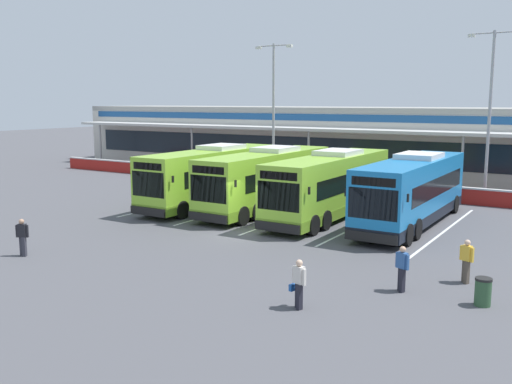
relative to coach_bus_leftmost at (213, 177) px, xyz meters
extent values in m
plane|color=#4C4C51|center=(6.14, -5.73, -1.79)|extent=(200.00, 200.00, 0.00)
cube|color=beige|center=(6.14, 21.27, 0.96)|extent=(70.00, 10.00, 5.50)
cube|color=#19232D|center=(6.14, 16.25, 0.51)|extent=(66.00, 0.08, 2.20)
cube|color=navy|center=(6.14, 16.24, 3.36)|extent=(68.00, 0.08, 0.60)
cube|color=beige|center=(6.14, 14.77, 2.41)|extent=(67.00, 3.00, 0.24)
cube|color=gray|center=(6.14, 21.27, 3.96)|extent=(70.00, 10.00, 0.50)
cylinder|color=#999999|center=(-24.86, 13.57, 0.31)|extent=(0.20, 0.20, 4.20)
cylinder|color=#999999|center=(-12.46, 13.57, 0.31)|extent=(0.20, 0.20, 4.20)
cylinder|color=#999999|center=(-0.06, 13.57, 0.31)|extent=(0.20, 0.20, 4.20)
cylinder|color=#999999|center=(12.34, 13.57, 0.31)|extent=(0.20, 0.20, 4.20)
cube|color=maroon|center=(6.14, 8.77, -1.29)|extent=(60.00, 0.36, 1.00)
cube|color=#B2B2B2|center=(6.14, 8.77, -0.74)|extent=(60.00, 0.40, 0.10)
cube|color=#8CC633|center=(0.00, -0.04, 0.12)|extent=(2.59, 12.01, 3.19)
cube|color=olive|center=(0.00, -0.04, -1.19)|extent=(2.61, 12.03, 0.56)
cube|color=black|center=(0.00, 0.36, 0.36)|extent=(2.61, 9.61, 0.96)
cube|color=black|center=(0.02, -5.99, 0.26)|extent=(2.31, 0.11, 1.40)
cube|color=black|center=(0.02, -6.00, 1.26)|extent=(2.05, 0.09, 0.40)
cube|color=silver|center=(0.00, 0.96, 1.85)|extent=(2.06, 2.81, 0.28)
cube|color=black|center=(0.02, -6.10, -1.24)|extent=(2.45, 0.17, 0.44)
cube|color=black|center=(1.47, -5.63, 0.61)|extent=(0.08, 0.12, 0.36)
cube|color=black|center=(-1.44, -5.64, 0.61)|extent=(0.08, 0.12, 0.36)
cylinder|color=black|center=(1.18, 4.56, -1.27)|extent=(0.32, 1.04, 1.04)
cylinder|color=black|center=(-1.21, 4.56, -1.27)|extent=(0.32, 1.04, 1.04)
cylinder|color=black|center=(1.20, -3.24, -1.27)|extent=(0.32, 1.04, 1.04)
cylinder|color=black|center=(-1.19, -3.24, -1.27)|extent=(0.32, 1.04, 1.04)
cylinder|color=black|center=(1.21, -4.64, -1.27)|extent=(0.32, 1.04, 1.04)
cylinder|color=black|center=(-1.18, -4.64, -1.27)|extent=(0.32, 1.04, 1.04)
cube|color=#8CC633|center=(3.81, 0.38, 0.12)|extent=(2.59, 12.01, 3.19)
cube|color=olive|center=(3.81, 0.38, -1.19)|extent=(2.61, 12.03, 0.56)
cube|color=black|center=(3.80, 0.78, 0.36)|extent=(2.61, 9.61, 0.96)
cube|color=black|center=(3.82, -5.57, 0.26)|extent=(2.31, 0.11, 1.40)
cube|color=black|center=(3.82, -5.58, 1.26)|extent=(2.05, 0.09, 0.40)
cube|color=silver|center=(3.80, 1.38, 1.85)|extent=(2.06, 2.81, 0.28)
cube|color=black|center=(3.82, -5.68, -1.24)|extent=(2.45, 0.17, 0.44)
cube|color=black|center=(5.28, -5.22, 0.61)|extent=(0.08, 0.12, 0.36)
cube|color=black|center=(2.37, -5.22, 0.61)|extent=(0.08, 0.12, 0.36)
cylinder|color=black|center=(4.99, 4.98, -1.27)|extent=(0.32, 1.04, 1.04)
cylinder|color=black|center=(2.60, 4.98, -1.27)|extent=(0.32, 1.04, 1.04)
cylinder|color=black|center=(5.01, -2.82, -1.27)|extent=(0.32, 1.04, 1.04)
cylinder|color=black|center=(2.62, -2.82, -1.27)|extent=(0.32, 1.04, 1.04)
cylinder|color=black|center=(5.01, -4.22, -1.27)|extent=(0.32, 1.04, 1.04)
cylinder|color=black|center=(2.62, -4.22, -1.27)|extent=(0.32, 1.04, 1.04)
cube|color=#8CC633|center=(8.04, 0.31, 0.12)|extent=(2.59, 12.01, 3.19)
cube|color=olive|center=(8.04, 0.31, -1.19)|extent=(2.61, 12.03, 0.56)
cube|color=black|center=(8.04, 0.71, 0.36)|extent=(2.61, 9.61, 0.96)
cube|color=black|center=(8.06, -5.64, 0.26)|extent=(2.31, 0.11, 1.40)
cube|color=black|center=(8.06, -5.65, 1.26)|extent=(2.05, 0.09, 0.40)
cube|color=silver|center=(8.04, 1.31, 1.85)|extent=(2.06, 2.81, 0.28)
cube|color=black|center=(8.06, -5.75, -1.24)|extent=(2.45, 0.17, 0.44)
cube|color=black|center=(9.51, -5.29, 0.61)|extent=(0.08, 0.12, 0.36)
cube|color=black|center=(6.60, -5.30, 0.61)|extent=(0.08, 0.12, 0.36)
cylinder|color=black|center=(9.22, 4.91, -1.27)|extent=(0.32, 1.04, 1.04)
cylinder|color=black|center=(6.83, 4.90, -1.27)|extent=(0.32, 1.04, 1.04)
cylinder|color=black|center=(9.25, -2.89, -1.27)|extent=(0.32, 1.04, 1.04)
cylinder|color=black|center=(6.86, -2.90, -1.27)|extent=(0.32, 1.04, 1.04)
cylinder|color=black|center=(9.25, -4.29, -1.27)|extent=(0.32, 1.04, 1.04)
cylinder|color=black|center=(6.86, -4.30, -1.27)|extent=(0.32, 1.04, 1.04)
cube|color=#1972B7|center=(12.61, 0.76, 0.12)|extent=(2.59, 12.01, 3.19)
cube|color=black|center=(12.61, 0.76, -1.19)|extent=(2.61, 12.03, 0.56)
cube|color=black|center=(12.61, 1.16, 0.36)|extent=(2.61, 9.61, 0.96)
cube|color=black|center=(12.63, -5.19, 0.26)|extent=(2.31, 0.11, 1.40)
cube|color=black|center=(12.63, -5.20, 1.26)|extent=(2.05, 0.09, 0.40)
cube|color=silver|center=(12.61, 1.76, 1.85)|extent=(2.06, 2.81, 0.28)
cube|color=black|center=(12.63, -5.30, -1.24)|extent=(2.45, 0.17, 0.44)
cube|color=black|center=(14.09, -4.83, 0.61)|extent=(0.08, 0.12, 0.36)
cube|color=black|center=(11.18, -4.84, 0.61)|extent=(0.08, 0.12, 0.36)
cylinder|color=black|center=(13.80, 5.37, -1.27)|extent=(0.32, 1.04, 1.04)
cylinder|color=black|center=(11.41, 5.36, -1.27)|extent=(0.32, 1.04, 1.04)
cylinder|color=black|center=(13.82, -2.43, -1.27)|extent=(0.32, 1.04, 1.04)
cylinder|color=black|center=(11.43, -2.44, -1.27)|extent=(0.32, 1.04, 1.04)
cylinder|color=black|center=(13.82, -3.83, -1.27)|extent=(0.32, 1.04, 1.04)
cylinder|color=black|center=(11.43, -3.84, -1.27)|extent=(0.32, 1.04, 1.04)
cube|color=silver|center=(-2.26, 0.27, -1.78)|extent=(0.14, 13.00, 0.01)
cube|color=silver|center=(1.94, 0.27, -1.78)|extent=(0.14, 13.00, 0.01)
cube|color=silver|center=(6.14, 0.27, -1.78)|extent=(0.14, 13.00, 0.01)
cube|color=silver|center=(10.34, 0.27, -1.78)|extent=(0.14, 13.00, 0.01)
cube|color=silver|center=(14.54, 0.27, -1.78)|extent=(0.14, 13.00, 0.01)
cube|color=black|center=(13.28, -13.46, -1.37)|extent=(0.19, 0.21, 0.84)
cube|color=black|center=(13.40, -13.62, -1.37)|extent=(0.19, 0.21, 0.84)
cube|color=silver|center=(13.34, -13.54, -0.67)|extent=(0.39, 0.31, 0.56)
cube|color=silver|center=(13.13, -13.48, -0.69)|extent=(0.11, 0.12, 0.54)
cube|color=silver|center=(13.56, -13.60, -0.69)|extent=(0.11, 0.12, 0.54)
sphere|color=#DBB293|center=(13.34, -13.54, -0.28)|extent=(0.22, 0.22, 0.22)
cube|color=#194C9E|center=(13.07, -13.44, -1.16)|extent=(0.19, 0.30, 0.22)
cylinder|color=#194C9E|center=(13.07, -13.44, -0.98)|extent=(0.02, 0.02, 0.16)
cube|color=black|center=(15.55, -10.08, -1.37)|extent=(0.20, 0.22, 0.84)
cube|color=black|center=(15.65, -10.25, -1.37)|extent=(0.20, 0.22, 0.84)
cube|color=#2D5693|center=(15.60, -10.16, -0.67)|extent=(0.40, 0.33, 0.56)
cube|color=#2D5693|center=(15.40, -10.08, -0.69)|extent=(0.12, 0.13, 0.54)
cube|color=#2D5693|center=(15.80, -10.25, -0.69)|extent=(0.12, 0.13, 0.54)
sphere|color=tan|center=(15.60, -10.16, -0.28)|extent=(0.22, 0.22, 0.22)
cube|color=#4C4238|center=(17.24, -7.91, -1.37)|extent=(0.20, 0.22, 0.84)
cube|color=#4C4238|center=(17.34, -8.08, -1.37)|extent=(0.20, 0.22, 0.84)
cube|color=gold|center=(17.29, -7.99, -0.67)|extent=(0.40, 0.33, 0.56)
cube|color=gold|center=(17.09, -7.91, -0.69)|extent=(0.12, 0.13, 0.54)
cube|color=gold|center=(17.49, -8.07, -0.69)|extent=(0.12, 0.13, 0.54)
sphere|color=#DBB293|center=(17.29, -7.99, -0.28)|extent=(0.22, 0.22, 0.22)
cube|color=#33333D|center=(0.31, -14.25, -1.37)|extent=(0.21, 0.23, 0.84)
cube|color=#33333D|center=(0.50, -14.28, -1.37)|extent=(0.21, 0.23, 0.84)
cube|color=black|center=(0.41, -14.27, -0.67)|extent=(0.40, 0.36, 0.56)
cube|color=black|center=(0.21, -14.37, -0.69)|extent=(0.13, 0.13, 0.54)
cube|color=black|center=(0.60, -14.16, -0.69)|extent=(0.13, 0.13, 0.54)
sphere|color=tan|center=(0.41, -14.27, -0.28)|extent=(0.22, 0.22, 0.22)
cylinder|color=#9E9EA3|center=(-1.59, 10.34, 3.71)|extent=(0.20, 0.20, 11.00)
cylinder|color=#9E9EA3|center=(-1.59, 10.34, 9.06)|extent=(2.80, 0.10, 0.10)
cube|color=silver|center=(-2.99, 10.34, 8.96)|extent=(0.44, 0.28, 0.20)
cube|color=silver|center=(-0.19, 10.34, 8.96)|extent=(0.44, 0.28, 0.20)
cylinder|color=#9E9EA3|center=(14.55, 10.45, 3.71)|extent=(0.20, 0.20, 11.00)
cylinder|color=#9E9EA3|center=(14.55, 10.45, 9.06)|extent=(2.80, 0.10, 0.10)
cube|color=silver|center=(13.15, 10.45, 8.96)|extent=(0.44, 0.28, 0.20)
cylinder|color=#2D5133|center=(18.28, -10.13, -1.36)|extent=(0.52, 0.52, 0.85)
cylinder|color=black|center=(18.28, -10.13, -0.90)|extent=(0.54, 0.54, 0.08)
camera|label=1|loc=(21.41, -28.99, 4.79)|focal=39.87mm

